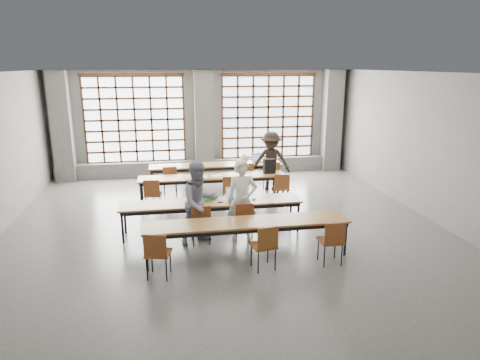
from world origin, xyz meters
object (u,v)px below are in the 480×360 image
chair_back_mid (246,174)px  chair_front_left (201,220)px  backpack (269,166)px  chair_near_right (332,238)px  desk_row_c (212,204)px  student_female (200,203)px  plastic_bag (245,158)px  student_male (242,200)px  chair_mid_centre (230,188)px  red_pouch (158,250)px  chair_mid_right (282,186)px  mouse (254,199)px  phone (220,202)px  green_box (209,199)px  chair_mid_left (152,192)px  desk_row_b (213,178)px  chair_front_right (243,218)px  chair_near_left (157,250)px  student_back (271,161)px  laptop_front (235,196)px  laptop_back (258,160)px  chair_near_mid (265,243)px  chair_back_left (170,178)px  desk_row_a (216,166)px  chair_back_right (272,173)px  desk_row_d (247,225)px

chair_back_mid → chair_front_left: bearing=-114.2°
backpack → chair_near_right: bearing=-91.9°
desk_row_c → student_female: 0.62m
plastic_bag → student_male: bearing=-101.1°
chair_mid_centre → red_pouch: (-1.82, -3.53, -0.04)m
chair_mid_right → mouse: bearing=-124.0°
phone → green_box: bearing=142.0°
green_box → student_female: bearing=-113.3°
chair_mid_left → chair_near_right: (3.38, -3.61, 0.00)m
desk_row_b → chair_back_mid: size_ratio=4.55×
chair_front_right → chair_near_left: bearing=-142.5°
student_back → laptop_front: (-1.58, -3.01, -0.09)m
chair_front_left → mouse: chair_front_left is taller
student_female → laptop_back: student_female is taller
desk_row_c → chair_mid_left: size_ratio=4.55×
chair_front_left → chair_near_mid: bearing=-52.2°
chair_mid_left → chair_front_right: bearing=-49.2°
green_box → chair_back_mid: bearing=64.6°
desk_row_c → backpack: 2.97m
chair_back_left → backpack: 2.86m
student_back → plastic_bag: student_back is taller
desk_row_a → green_box: 3.59m
student_male → red_pouch: 2.29m
desk_row_a → laptop_back: size_ratio=9.08×
laptop_front → chair_back_mid: bearing=74.6°
chair_near_right → red_pouch: size_ratio=4.40×
chair_back_left → chair_back_right: size_ratio=1.00×
chair_back_right → chair_near_left: bearing=-123.6°
chair_back_right → red_pouch: (-3.29, -4.91, -0.04)m
desk_row_d → chair_near_left: bearing=-159.9°
chair_back_mid → chair_near_left: same height
chair_back_mid → backpack: size_ratio=2.20×
mouse → student_female: bearing=-159.0°
red_pouch → mouse: bearing=42.0°
student_male → chair_back_left: bearing=118.2°
chair_near_left → mouse: chair_near_left is taller
desk_row_b → laptop_front: (0.27, -2.14, 0.13)m
green_box → chair_mid_centre: bearing=65.1°
student_female → student_back: (2.42, 3.62, 0.00)m
laptop_back → chair_mid_centre: bearing=-119.4°
desk_row_d → chair_near_mid: (0.21, -0.63, -0.13)m
desk_row_d → chair_near_mid: 0.68m
desk_row_b → chair_front_right: 2.90m
chair_front_left → chair_near_left: (-0.88, -1.36, 0.00)m
student_male → mouse: 0.61m
desk_row_b → chair_back_mid: 1.30m
backpack → desk_row_b: bearing=177.6°
mouse → chair_near_right: bearing=-61.0°
red_pouch → student_female: bearing=58.8°
chair_back_right → plastic_bag: plastic_bag is taller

